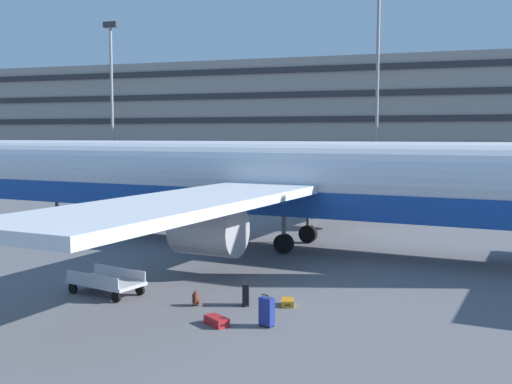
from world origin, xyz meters
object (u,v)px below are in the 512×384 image
(airliner, at_px, (277,182))
(suitcase_black, at_px, (288,302))
(suitcase_scuffed, at_px, (267,311))
(baggage_cart, at_px, (106,282))
(backpack_upright, at_px, (196,299))
(suitcase_teal, at_px, (246,294))
(suitcase_purple, at_px, (217,321))

(airliner, height_order, suitcase_black, airliner)
(suitcase_scuffed, distance_m, baggage_cart, 6.48)
(suitcase_scuffed, bearing_deg, airliner, 104.20)
(suitcase_scuffed, xyz_separation_m, backpack_upright, (-2.74, 1.38, -0.23))
(airliner, height_order, baggage_cart, airliner)
(suitcase_teal, relative_size, suitcase_scuffed, 0.90)
(suitcase_black, bearing_deg, airliner, 107.36)
(suitcase_teal, distance_m, baggage_cart, 4.99)
(suitcase_purple, xyz_separation_m, suitcase_scuffed, (1.40, 0.32, 0.32))
(suitcase_scuffed, bearing_deg, baggage_cart, 164.28)
(suitcase_teal, bearing_deg, suitcase_purple, -93.82)
(suitcase_purple, height_order, baggage_cart, baggage_cart)
(airliner, xyz_separation_m, suitcase_teal, (1.87, -10.44, -2.76))
(suitcase_teal, height_order, suitcase_scuffed, suitcase_scuffed)
(suitcase_purple, bearing_deg, baggage_cart, 156.84)
(suitcase_purple, distance_m, suitcase_black, 2.94)
(suitcase_teal, height_order, backpack_upright, suitcase_teal)
(suitcase_teal, relative_size, suitcase_purple, 0.98)
(suitcase_black, distance_m, baggage_cart, 6.29)
(airliner, distance_m, suitcase_purple, 13.10)
(backpack_upright, xyz_separation_m, baggage_cart, (-3.50, 0.38, 0.21))
(suitcase_teal, bearing_deg, suitcase_black, 16.43)
(suitcase_black, bearing_deg, backpack_upright, -162.40)
(suitcase_purple, xyz_separation_m, backpack_upright, (-1.34, 1.69, 0.09))
(suitcase_purple, xyz_separation_m, suitcase_black, (1.42, 2.57, -0.02))
(suitcase_purple, height_order, suitcase_black, suitcase_purple)
(backpack_upright, bearing_deg, suitcase_teal, 18.59)
(suitcase_teal, bearing_deg, airliner, 100.15)
(baggage_cart, bearing_deg, suitcase_scuffed, -15.72)
(suitcase_black, bearing_deg, baggage_cart, -175.44)
(airliner, relative_size, suitcase_scuffed, 45.05)
(suitcase_purple, bearing_deg, airliner, 97.76)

